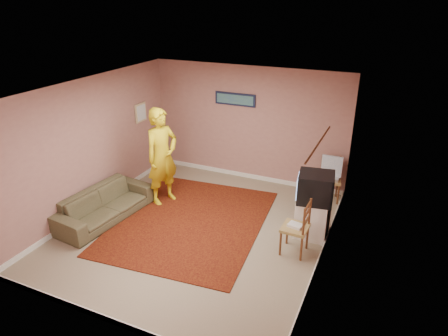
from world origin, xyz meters
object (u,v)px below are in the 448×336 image
at_px(crt_tv, 315,188).
at_px(sofa, 105,205).
at_px(chair_b, 296,222).
at_px(chair_a, 330,175).
at_px(person, 162,157).
at_px(tv_cabinet, 313,218).

bearing_deg(crt_tv, sofa, -173.62).
relative_size(chair_b, sofa, 0.26).
xyz_separation_m(crt_tv, sofa, (-3.74, -1.02, -0.66)).
bearing_deg(chair_a, sofa, -160.00).
xyz_separation_m(chair_b, person, (-2.93, 0.67, 0.41)).
distance_m(crt_tv, person, 3.08).
distance_m(tv_cabinet, chair_a, 1.50).
bearing_deg(chair_b, person, -101.29).
bearing_deg(chair_a, crt_tv, -104.54).
height_order(crt_tv, chair_a, crt_tv).
xyz_separation_m(chair_a, sofa, (-3.77, -2.51, -0.28)).
height_order(chair_a, person, person).
bearing_deg(chair_b, sofa, -82.07).
relative_size(tv_cabinet, chair_b, 1.33).
distance_m(chair_b, person, 3.03).
bearing_deg(sofa, chair_a, -50.11).
xyz_separation_m(sofa, person, (0.66, 1.07, 0.70)).
bearing_deg(chair_b, tv_cabinet, 167.13).
height_order(sofa, person, person).
height_order(tv_cabinet, chair_a, chair_a).
relative_size(tv_cabinet, sofa, 0.35).
distance_m(crt_tv, chair_b, 0.74).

